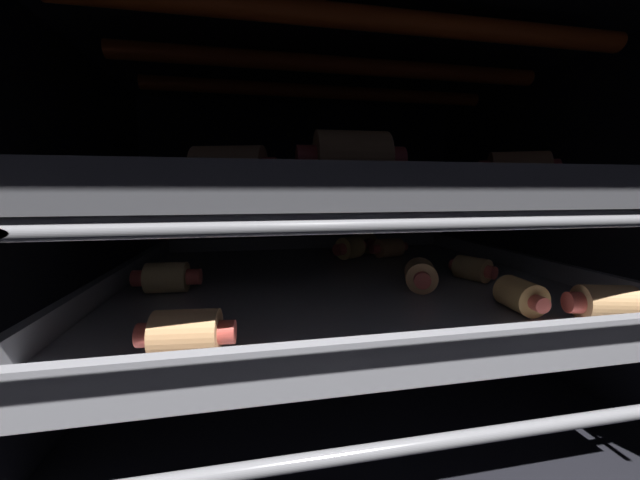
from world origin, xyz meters
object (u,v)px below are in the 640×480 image
Objects in this scene: pig_in_blanket_lower_0 at (167,277)px; pig_in_blanket_upper_3 at (237,174)px; pig_in_blanket_lower_4 at (187,334)px; pig_in_blanket_lower_8 at (364,242)px; pig_in_blanket_lower_5 at (520,295)px; pig_in_blanket_upper_0 at (384,173)px; oven_rack_lower at (340,288)px; pig_in_blanket_lower_2 at (421,275)px; pig_in_blanket_lower_1 at (472,269)px; pig_in_blanket_upper_4 at (230,167)px; pig_in_blanket_upper_1 at (517,170)px; pig_in_blanket_upper_6 at (254,177)px; baking_tray_upper at (341,194)px; baking_tray_lower at (340,280)px; pig_in_blanket_lower_3 at (350,248)px; heating_element at (342,65)px; oven_rack_upper at (341,202)px; pig_in_blanket_upper_2 at (339,177)px; pig_in_blanket_lower_7 at (606,303)px; pig_in_blanket_upper_7 at (351,160)px; pig_in_blanket_lower_6 at (389,248)px; pig_in_blanket_upper_5 at (300,174)px.

pig_in_blanket_upper_3 is at bearing 57.33° from pig_in_blanket_lower_0.
pig_in_blanket_lower_8 is (19.87, 29.45, 0.18)cm from pig_in_blanket_lower_4.
pig_in_blanket_lower_5 is 17.01cm from pig_in_blanket_upper_0.
pig_in_blanket_lower_2 reaches higher than oven_rack_lower.
pig_in_blanket_lower_2 is 20.00cm from pig_in_blanket_lower_8.
pig_in_blanket_upper_4 is (-23.08, -10.02, 9.25)cm from pig_in_blanket_lower_1.
pig_in_blanket_upper_4 is at bearing -179.46° from pig_in_blanket_upper_1.
baking_tray_upper is at bearing -62.17° from pig_in_blanket_upper_6.
pig_in_blanket_upper_3 is (-10.53, 7.19, 11.20)cm from baking_tray_lower.
pig_in_blanket_upper_4 is at bearing -92.91° from pig_in_blanket_upper_6.
pig_in_blanket_upper_4 is 1.03× the size of pig_in_blanket_upper_6.
pig_in_blanket_lower_1 is 0.80× the size of pig_in_blanket_upper_0.
pig_in_blanket_lower_3 and pig_in_blanket_lower_8 have the same top height.
heating_element is 13.25cm from oven_rack_upper.
pig_in_blanket_lower_1 is at bearing -55.12° from pig_in_blanket_lower_3.
pig_in_blanket_lower_2 is at bearing -81.38° from pig_in_blanket_lower_3.
pig_in_blanket_upper_2 is (-4.45, -2.27, 9.39)cm from pig_in_blanket_lower_8.
pig_in_blanket_lower_4 is 1.08× the size of pig_in_blanket_lower_5.
heating_element is at bearing 164.09° from pig_in_blanket_lower_1.
pig_in_blanket_upper_7 reaches higher than pig_in_blanket_lower_7.
pig_in_blanket_upper_1 reaches higher than pig_in_blanket_lower_1.
pig_in_blanket_lower_0 is at bearing 106.79° from pig_in_blanket_lower_4.
pig_in_blanket_lower_4 is at bearing -124.01° from pig_in_blanket_lower_8.
pig_in_blanket_lower_6 is (-1.56, 22.17, 0.04)cm from pig_in_blanket_lower_5.
pig_in_blanket_upper_3 reaches higher than pig_in_blanket_upper_1.
pig_in_blanket_lower_2 is 0.86× the size of pig_in_blanket_upper_5.
pig_in_blanket_upper_4 is (2.51, 1.74, 9.13)cm from pig_in_blanket_lower_4.
pig_in_blanket_lower_5 is at bearing -49.24° from heating_element.
pig_in_blanket_lower_6 is 31.68cm from pig_in_blanket_upper_4.
pig_in_blanket_lower_8 is at bearing 93.61° from pig_in_blanket_upper_1.
heating_element is 7.30× the size of pig_in_blanket_upper_2.
oven_rack_lower is at bearing 6.65° from pig_in_blanket_upper_5.
pig_in_blanket_upper_3 is (6.07, 9.47, 9.57)cm from pig_in_blanket_lower_0.
pig_in_blanket_upper_7 is (9.22, -0.05, 9.51)cm from pig_in_blanket_lower_4.
pig_in_blanket_upper_0 is 1.09× the size of pig_in_blanket_upper_3.
pig_in_blanket_upper_2 is (19.39, 14.02, 9.52)cm from pig_in_blanket_lower_0.
baking_tray_upper is (16.60, 2.28, 7.42)cm from pig_in_blanket_lower_0.
baking_tray_upper is (0.00, 0.00, -12.35)cm from heating_element.
pig_in_blanket_lower_0 is 1.10× the size of pig_in_blanket_upper_5.
oven_rack_upper is at bearing 134.65° from pig_in_blanket_lower_7.
pig_in_blanket_lower_2 is 20.36cm from pig_in_blanket_upper_2.
pig_in_blanket_lower_7 is at bearing -0.06° from pig_in_blanket_lower_4.
pig_in_blanket_upper_2 is 14.07cm from pig_in_blanket_upper_3.
pig_in_blanket_upper_3 is (2.10, 22.63, 9.61)cm from pig_in_blanket_lower_4.
pig_in_blanket_lower_3 is 5.57cm from pig_in_blanket_lower_6.
pig_in_blanket_lower_2 is at bearing -56.55° from pig_in_blanket_upper_6.
pig_in_blanket_lower_8 is 10.64cm from pig_in_blanket_upper_2.
pig_in_blanket_lower_1 is at bearing -72.10° from pig_in_blanket_lower_8.
pig_in_blanket_upper_2 is (2.79, 11.73, 11.15)cm from baking_tray_lower.
pig_in_blanket_upper_1 is 12.55cm from pig_in_blanket_upper_7.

